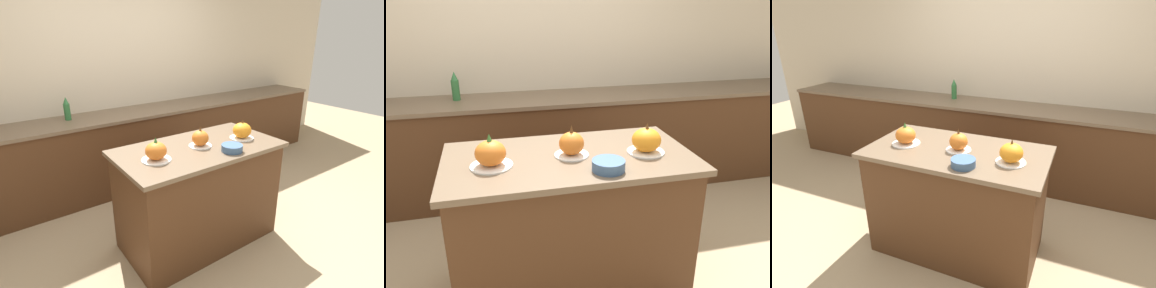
% 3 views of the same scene
% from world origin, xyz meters
% --- Properties ---
extents(ground_plane, '(12.00, 12.00, 0.00)m').
position_xyz_m(ground_plane, '(0.00, 0.00, 0.00)').
color(ground_plane, tan).
extents(wall_back, '(8.00, 0.06, 2.50)m').
position_xyz_m(wall_back, '(0.00, 1.71, 1.25)').
color(wall_back, beige).
rests_on(wall_back, ground_plane).
extents(kitchen_island, '(1.40, 0.74, 0.92)m').
position_xyz_m(kitchen_island, '(0.00, 0.00, 0.46)').
color(kitchen_island, '#4C2D19').
rests_on(kitchen_island, ground_plane).
extents(back_counter, '(6.00, 0.60, 0.93)m').
position_xyz_m(back_counter, '(0.00, 1.38, 0.47)').
color(back_counter, '#4C2D19').
rests_on(back_counter, ground_plane).
extents(pumpkin_cake_left, '(0.22, 0.22, 0.18)m').
position_xyz_m(pumpkin_cake_left, '(-0.43, -0.04, 0.99)').
color(pumpkin_cake_left, white).
rests_on(pumpkin_cake_left, kitchen_island).
extents(pumpkin_cake_center, '(0.19, 0.19, 0.18)m').
position_xyz_m(pumpkin_cake_center, '(0.01, 0.00, 0.99)').
color(pumpkin_cake_center, white).
rests_on(pumpkin_cake_center, kitchen_island).
extents(pumpkin_cake_right, '(0.21, 0.21, 0.18)m').
position_xyz_m(pumpkin_cake_right, '(0.44, -0.06, 0.99)').
color(pumpkin_cake_right, white).
rests_on(pumpkin_cake_right, kitchen_island).
extents(bottle_tall, '(0.07, 0.07, 0.25)m').
position_xyz_m(bottle_tall, '(-0.69, 1.45, 1.05)').
color(bottle_tall, '#2D6B38').
rests_on(bottle_tall, back_counter).
extents(mixing_bowl, '(0.17, 0.17, 0.06)m').
position_xyz_m(mixing_bowl, '(0.15, -0.24, 0.95)').
color(mixing_bowl, '#3D5B84').
rests_on(mixing_bowl, kitchen_island).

